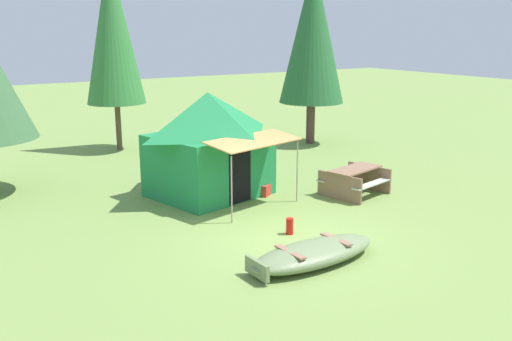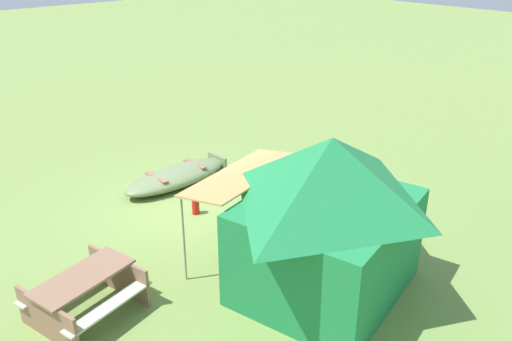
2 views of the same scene
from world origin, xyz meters
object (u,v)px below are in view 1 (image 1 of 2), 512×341
Objects in this scene: cooler_box at (260,190)px; pine_tree_back_left at (113,29)px; canvas_cabin_tent at (209,143)px; fuel_can at (290,226)px; beached_rowboat at (313,253)px; picnic_table at (355,178)px; pine_tree_back_right at (313,32)px.

pine_tree_back_left is (-1.29, 7.99, 4.34)m from cooler_box.
fuel_can is (0.08, -3.73, -1.30)m from canvas_cabin_tent.
beached_rowboat is 0.41× the size of pine_tree_back_left.
cooler_box is at bearing 69.57° from fuel_can.
pine_tree_back_right is at bearing 62.23° from picnic_table.
fuel_can is (0.57, 1.59, -0.03)m from beached_rowboat.
canvas_cabin_tent is at bearing 145.47° from cooler_box.
beached_rowboat is at bearing -110.20° from cooler_box.
cooler_box is 1.34× the size of fuel_can.
pine_tree_back_left is (-0.20, 10.92, 4.31)m from fuel_can.
canvas_cabin_tent reaches higher than fuel_can.
beached_rowboat is 4.81m from cooler_box.
canvas_cabin_tent is 4.18m from picnic_table.
beached_rowboat is 5.95× the size of cooler_box.
fuel_can is at bearing 70.22° from beached_rowboat.
fuel_can is 0.05× the size of pine_tree_back_left.
pine_tree_back_left reaches higher than canvas_cabin_tent.
picnic_table is 5.12× the size of fuel_can.
beached_rowboat is 1.69m from fuel_can.
beached_rowboat is 12.74m from pine_tree_back_right.
picnic_table is 3.73m from fuel_can.
pine_tree_back_right reaches higher than picnic_table.
pine_tree_back_left reaches higher than beached_rowboat.
cooler_box is 8.67m from pine_tree_back_right.
canvas_cabin_tent is (0.49, 5.32, 1.26)m from beached_rowboat.
pine_tree_back_left reaches higher than picnic_table.
beached_rowboat is 5.49m from canvas_cabin_tent.
pine_tree_back_right reaches higher than beached_rowboat.
canvas_cabin_tent is 0.57× the size of pine_tree_back_left.
picnic_table is 2.65m from cooler_box.
pine_tree_back_left is at bearing 88.30° from beached_rowboat.
beached_rowboat reaches higher than fuel_can.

